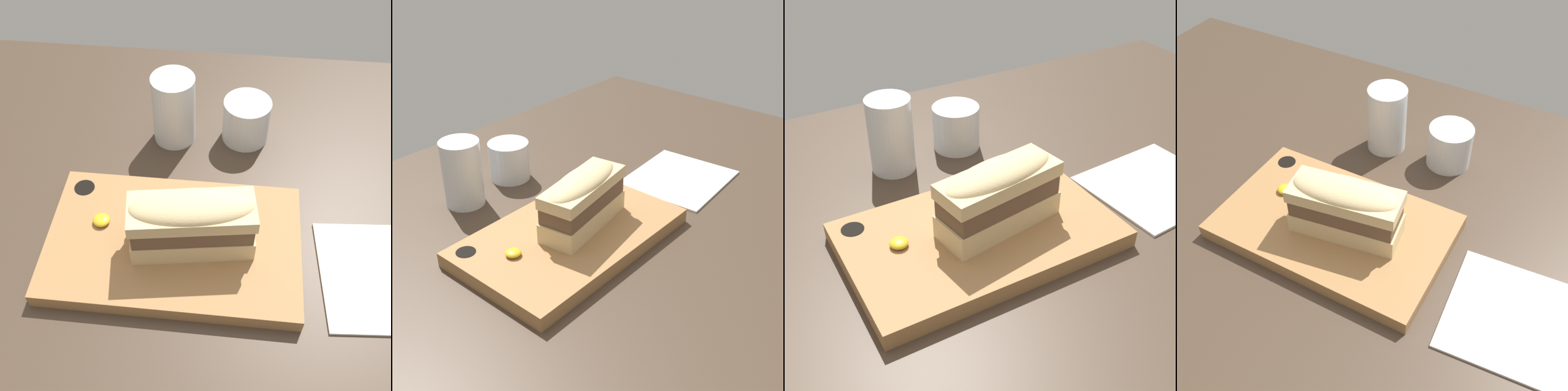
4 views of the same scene
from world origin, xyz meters
TOP-DOWN VIEW (x-y plane):
  - dining_table at (0.00, 0.00)cm, footprint 148.45×94.28cm
  - serving_board at (-2.83, -2.77)cm, footprint 36.47×22.57cm
  - sandwich at (0.39, -3.37)cm, footprint 17.76×8.97cm
  - mustard_dollop at (-13.62, -1.00)cm, footprint 2.49×2.49cm
  - water_glass at (-5.66, 20.90)cm, footprint 7.30×7.30cm
  - wine_glass at (6.70, 22.07)cm, footprint 8.11×8.11cm
  - napkin at (28.28, -4.56)cm, footprint 20.96×19.10cm

SIDE VIEW (x-z plane):
  - dining_table at x=0.00cm, z-range 0.00..2.00cm
  - napkin at x=28.28cm, z-range 2.00..2.40cm
  - serving_board at x=-2.83cm, z-range 1.97..4.55cm
  - mustard_dollop at x=-13.62cm, z-range 4.52..5.51cm
  - wine_glass at x=6.70cm, z-range 1.71..9.45cm
  - water_glass at x=-5.66cm, z-range 1.16..13.74cm
  - sandwich at x=0.39cm, z-range 4.88..14.58cm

